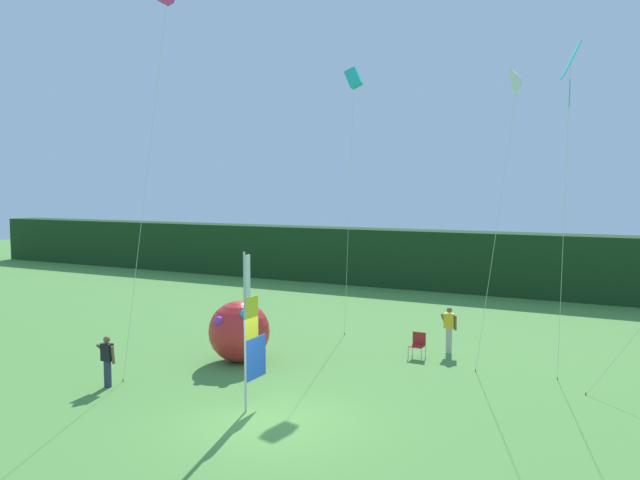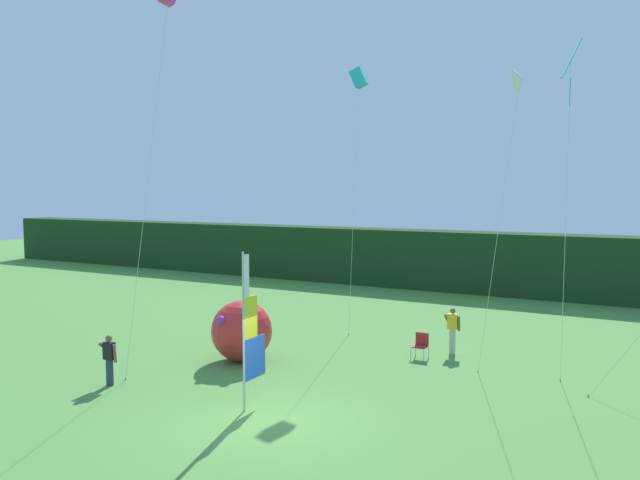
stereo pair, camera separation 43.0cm
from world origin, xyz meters
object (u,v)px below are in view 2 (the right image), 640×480
Objects in this scene: person_near_banner at (453,329)px; kite_white_delta_1 at (519,81)px; kite_cyan_box_5 at (359,79)px; kite_cyan_diamond_6 at (570,81)px; person_mid_field at (109,359)px; folding_chair at (421,344)px; inflatable_balloon at (242,331)px; banner_flag at (250,333)px.

kite_white_delta_1 is at bearing -51.95° from person_near_banner.
person_near_banner is 0.15× the size of kite_cyan_box_5.
kite_white_delta_1 is 0.98× the size of kite_cyan_diamond_6.
person_mid_field is 10.42m from folding_chair.
folding_chair is at bearing 32.02° from inflatable_balloon.
inflatable_balloon is 11.98m from kite_white_delta_1.
inflatable_balloon reaches higher than folding_chair.
kite_white_delta_1 is (10.91, 4.95, 8.12)m from person_mid_field.
person_mid_field is 4.57m from inflatable_balloon.
person_near_banner is 1.42m from folding_chair.
banner_flag is 4.84× the size of folding_chair.
kite_cyan_diamond_6 reaches higher than banner_flag.
kite_cyan_diamond_6 is at bearing 17.79° from person_mid_field.
banner_flag is 0.46× the size of kite_white_delta_1.
kite_white_delta_1 is (3.65, -2.53, 8.43)m from folding_chair.
banner_flag is at bearing -51.15° from inflatable_balloon.
folding_chair is at bearing 145.44° from kite_cyan_diamond_6.
folding_chair is (5.34, 3.34, -0.55)m from inflatable_balloon.
inflatable_balloon reaches higher than person_near_banner.
person_mid_field is (-8.07, -8.57, -0.07)m from person_near_banner.
person_mid_field is at bearing -162.21° from kite_cyan_diamond_6.
kite_cyan_box_5 reaches higher than kite_cyan_diamond_6.
kite_cyan_box_5 reaches higher than person_near_banner.
folding_chair is 0.09× the size of kite_white_delta_1.
kite_cyan_diamond_6 is (9.14, -6.85, -1.91)m from kite_cyan_box_5.
kite_cyan_box_5 is (-7.69, 5.86, 1.64)m from kite_white_delta_1.
inflatable_balloon is at bearing 128.85° from banner_flag.
kite_cyan_box_5 is (3.22, 10.81, 9.76)m from person_mid_field.
kite_cyan_diamond_6 reaches higher than folding_chair.
banner_flag is 2.56× the size of person_near_banner.
banner_flag is 13.50m from kite_cyan_box_5.
kite_cyan_diamond_6 is (4.28, -4.61, 7.77)m from person_near_banner.
person_near_banner is 9.27m from kite_white_delta_1.
person_near_banner reaches higher than person_mid_field.
kite_cyan_diamond_6 is (1.45, -0.98, -0.27)m from kite_white_delta_1.
kite_cyan_diamond_6 is (10.43, -0.17, 7.61)m from inflatable_balloon.
person_near_banner is at bearing -24.75° from kite_cyan_box_5.
kite_cyan_box_5 is (1.29, 6.68, 9.52)m from inflatable_balloon.
kite_cyan_box_5 reaches higher than folding_chair.
kite_white_delta_1 reaches higher than person_mid_field.
kite_white_delta_1 reaches higher than person_near_banner.
kite_cyan_box_5 reaches higher than kite_white_delta_1.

